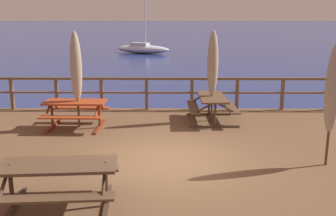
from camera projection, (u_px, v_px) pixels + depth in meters
The scene contains 10 objects.
ground_plane at pixel (168, 196), 8.74m from camera, with size 600.00×600.00×0.00m, color navy.
wooden_deck at pixel (168, 178), 8.64m from camera, with size 13.95×9.73×0.86m, color brown.
railing_waterside_far at pixel (169, 88), 12.95m from camera, with size 13.75×0.10×1.09m.
picnic_table_back_left at pixel (75, 109), 10.88m from camera, with size 1.73×1.43×0.78m.
picnic_table_front_left at pixel (212, 103), 11.55m from camera, with size 1.45×1.81×0.78m.
picnic_table_back_right at pixel (58, 176), 6.30m from camera, with size 2.00×1.55×0.78m.
patio_umbrella_short_front at pixel (76, 67), 10.64m from camera, with size 0.32×0.32×2.69m.
patio_umbrella_tall_front at pixel (213, 64), 11.33m from camera, with size 0.32×0.32×2.70m.
patio_umbrella_short_back at pixel (333, 89), 7.88m from camera, with size 0.32×0.32×2.58m.
sailboat_distant at pixel (143, 49), 41.32m from camera, with size 6.21×3.70×7.72m.
Camera 1 is at (0.09, -8.04, 3.96)m, focal length 41.45 mm.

